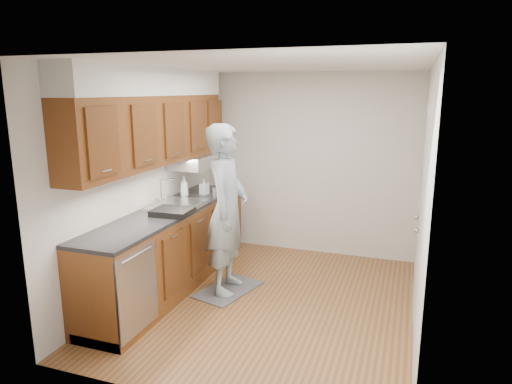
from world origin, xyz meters
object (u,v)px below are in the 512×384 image
person (227,198)px  soap_bottle_b (204,186)px  soap_bottle_a (184,186)px  steel_can (215,192)px  dish_rack (173,212)px

person → soap_bottle_b: 0.93m
person → soap_bottle_b: person is taller
soap_bottle_a → steel_can: 0.39m
soap_bottle_a → dish_rack: (0.28, -0.81, -0.10)m
person → dish_rack: bearing=115.4°
soap_bottle_a → soap_bottle_b: bearing=47.9°
person → soap_bottle_a: size_ratio=8.11×
steel_can → soap_bottle_b: bearing=156.0°
steel_can → dish_rack: size_ratio=0.29×
soap_bottle_a → dish_rack: 0.86m
person → steel_can: bearing=28.5°
person → soap_bottle_a: (-0.79, 0.50, -0.02)m
soap_bottle_a → soap_bottle_b: soap_bottle_a is taller
soap_bottle_a → person: bearing=-32.2°
soap_bottle_b → steel_can: size_ratio=1.80×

